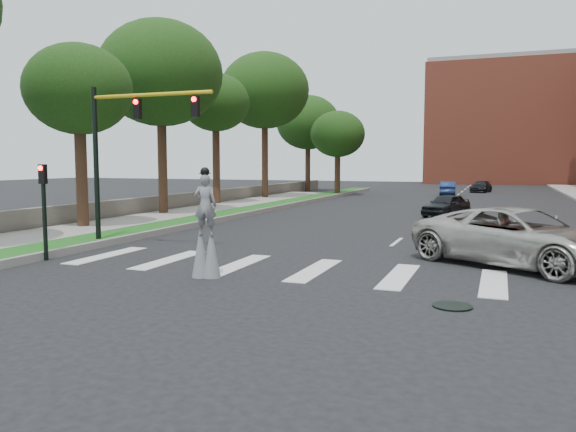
{
  "coord_description": "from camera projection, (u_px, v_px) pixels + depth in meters",
  "views": [
    {
      "loc": [
        3.92,
        -15.07,
        3.3
      ],
      "look_at": [
        -1.94,
        0.45,
        1.7
      ],
      "focal_mm": 35.0,
      "sensor_mm": 36.0,
      "label": 1
    }
  ],
  "objects": [
    {
      "name": "secondary_signal",
      "position": [
        44.0,
        203.0,
        18.7
      ],
      "size": [
        0.25,
        0.21,
        3.23
      ],
      "color": "black",
      "rests_on": "ground"
    },
    {
      "name": "ground_plane",
      "position": [
        347.0,
        280.0,
        15.73
      ],
      "size": [
        160.0,
        160.0,
        0.0
      ],
      "primitive_type": "plane",
      "color": "black",
      "rests_on": "ground"
    },
    {
      "name": "car_far",
      "position": [
        481.0,
        187.0,
        61.04
      ],
      "size": [
        2.46,
        4.44,
        1.22
      ],
      "primitive_type": "imported",
      "rotation": [
        0.0,
        0.0,
        -0.19
      ],
      "color": "black",
      "rests_on": "ground"
    },
    {
      "name": "traffic_signal",
      "position": [
        121.0,
        140.0,
        21.56
      ],
      "size": [
        5.3,
        0.23,
        6.2
      ],
      "color": "black",
      "rests_on": "ground"
    },
    {
      "name": "car_mid",
      "position": [
        448.0,
        188.0,
        55.33
      ],
      "size": [
        1.83,
        4.34,
        1.39
      ],
      "primitive_type": "imported",
      "rotation": [
        0.0,
        0.0,
        3.23
      ],
      "color": "navy",
      "rests_on": "ground"
    },
    {
      "name": "stilt_performer",
      "position": [
        206.0,
        233.0,
        15.99
      ],
      "size": [
        0.83,
        0.59,
        3.16
      ],
      "rotation": [
        0.0,
        0.0,
        3.37
      ],
      "color": "#382216",
      "rests_on": "ground"
    },
    {
      "name": "tree_6",
      "position": [
        338.0,
        134.0,
        54.55
      ],
      "size": [
        5.29,
        5.29,
        8.25
      ],
      "color": "#382216",
      "rests_on": "ground"
    },
    {
      "name": "tree_2",
      "position": [
        161.0,
        74.0,
        33.93
      ],
      "size": [
        7.51,
        7.51,
        11.84
      ],
      "color": "#382216",
      "rests_on": "ground"
    },
    {
      "name": "building_backdrop",
      "position": [
        517.0,
        124.0,
        85.37
      ],
      "size": [
        26.0,
        14.0,
        18.0
      ],
      "primitive_type": "cube",
      "color": "#B65039",
      "rests_on": "ground"
    },
    {
      "name": "stone_wall",
      "position": [
        202.0,
        199.0,
        42.14
      ],
      "size": [
        0.5,
        56.0,
        1.1
      ],
      "primitive_type": "cube",
      "color": "#625C54",
      "rests_on": "ground"
    },
    {
      "name": "car_near",
      "position": [
        446.0,
        205.0,
        34.04
      ],
      "size": [
        2.97,
        4.35,
        1.38
      ],
      "primitive_type": "imported",
      "rotation": [
        0.0,
        0.0,
        -0.37
      ],
      "color": "black",
      "rests_on": "ground"
    },
    {
      "name": "tree_5",
      "position": [
        308.0,
        123.0,
        62.11
      ],
      "size": [
        7.04,
        7.04,
        10.65
      ],
      "color": "#382216",
      "rests_on": "ground"
    },
    {
      "name": "tree_3",
      "position": [
        216.0,
        103.0,
        41.96
      ],
      "size": [
        5.11,
        5.11,
        9.92
      ],
      "color": "#382216",
      "rests_on": "ground"
    },
    {
      "name": "tree_1",
      "position": [
        79.0,
        90.0,
        26.9
      ],
      "size": [
        5.11,
        5.11,
        8.95
      ],
      "color": "#382216",
      "rests_on": "ground"
    },
    {
      "name": "tree_4",
      "position": [
        265.0,
        91.0,
        49.11
      ],
      "size": [
        7.81,
        7.81,
        12.85
      ],
      "color": "#382216",
      "rests_on": "ground"
    },
    {
      "name": "sidewalk_left",
      "position": [
        133.0,
        222.0,
        30.14
      ],
      "size": [
        4.0,
        60.0,
        0.18
      ],
      "primitive_type": "cube",
      "color": "gray",
      "rests_on": "ground"
    },
    {
      "name": "manhole",
      "position": [
        452.0,
        306.0,
        12.81
      ],
      "size": [
        0.9,
        0.9,
        0.04
      ],
      "primitive_type": "cylinder",
      "color": "black",
      "rests_on": "ground"
    },
    {
      "name": "grass_median",
      "position": [
        259.0,
        208.0,
        38.39
      ],
      "size": [
        2.0,
        60.0,
        0.25
      ],
      "primitive_type": "cube",
      "color": "#175117",
      "rests_on": "ground"
    },
    {
      "name": "suv_crossing",
      "position": [
        520.0,
        237.0,
        17.68
      ],
      "size": [
        7.35,
        6.16,
        1.87
      ],
      "primitive_type": "imported",
      "rotation": [
        0.0,
        0.0,
        1.02
      ],
      "color": "#B5B3AB",
      "rests_on": "ground"
    },
    {
      "name": "median_curb",
      "position": [
        273.0,
        209.0,
        38.01
      ],
      "size": [
        0.2,
        60.0,
        0.28
      ],
      "primitive_type": "cube",
      "color": "gray",
      "rests_on": "ground"
    }
  ]
}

